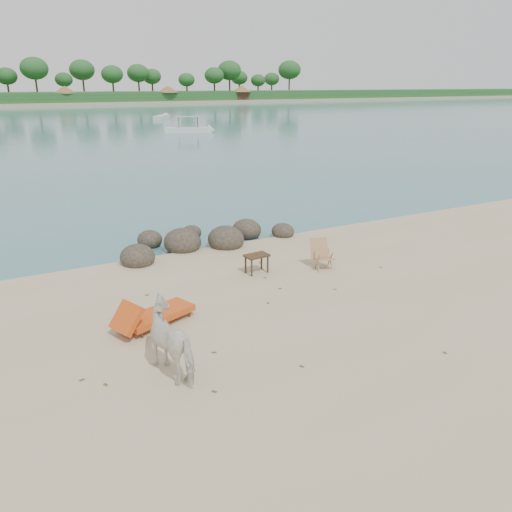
{
  "coord_description": "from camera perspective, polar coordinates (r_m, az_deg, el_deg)",
  "views": [
    {
      "loc": [
        -5.37,
        -8.63,
        5.19
      ],
      "look_at": [
        0.39,
        2.0,
        1.0
      ],
      "focal_mm": 35.0,
      "sensor_mm": 36.0,
      "label": 1
    }
  ],
  "objects": [
    {
      "name": "deck_chair",
      "position": [
        14.7,
        7.78,
        0.05
      ],
      "size": [
        0.7,
        0.73,
        0.87
      ],
      "primitive_type": null,
      "rotation": [
        0.0,
        0.0,
        -0.27
      ],
      "color": "tan",
      "rests_on": "ground"
    },
    {
      "name": "boat_mid",
      "position": [
        58.52,
        -7.78,
        15.26
      ],
      "size": [
        5.96,
        3.29,
        2.86
      ],
      "primitive_type": null,
      "rotation": [
        0.0,
        0.0,
        -0.36
      ],
      "color": "silver",
      "rests_on": "water"
    },
    {
      "name": "dead_leaves",
      "position": [
        11.76,
        -0.44,
        -7.04
      ],
      "size": [
        9.02,
        6.63,
        0.0
      ],
      "color": "brown",
      "rests_on": "ground"
    },
    {
      "name": "lounge_chair",
      "position": [
        11.54,
        -11.13,
        -6.27
      ],
      "size": [
        2.2,
        1.41,
        0.62
      ],
      "primitive_type": null,
      "rotation": [
        0.0,
        0.0,
        0.36
      ],
      "color": "orange",
      "rests_on": "ground"
    },
    {
      "name": "boat_far",
      "position": [
        82.32,
        -10.74,
        15.4
      ],
      "size": [
        4.26,
        5.19,
        0.64
      ],
      "primitive_type": null,
      "rotation": [
        0.0,
        0.0,
        0.94
      ],
      "color": "silver",
      "rests_on": "water"
    },
    {
      "name": "cow",
      "position": [
        9.51,
        -9.17,
        -9.53
      ],
      "size": [
        1.08,
        1.71,
        1.34
      ],
      "primitive_type": "imported",
      "rotation": [
        0.0,
        0.0,
        3.39
      ],
      "color": "white",
      "rests_on": "ground"
    },
    {
      "name": "water",
      "position": [
        98.91,
        -26.15,
        14.23
      ],
      "size": [
        400.0,
        400.0,
        0.0
      ],
      "primitive_type": "plane",
      "color": "#3B6D76",
      "rests_on": "ground"
    },
    {
      "name": "boulders",
      "position": [
        16.85,
        -6.17,
        1.72
      ],
      "size": [
        6.32,
        2.85,
        0.91
      ],
      "rotation": [
        0.0,
        0.0,
        0.12
      ],
      "color": "#302A20",
      "rests_on": "ground"
    },
    {
      "name": "side_table",
      "position": [
        14.3,
        0.08,
        -1.0
      ],
      "size": [
        0.71,
        0.48,
        0.55
      ],
      "primitive_type": null,
      "rotation": [
        0.0,
        0.0,
        0.07
      ],
      "color": "#302313",
      "rests_on": "ground"
    }
  ]
}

